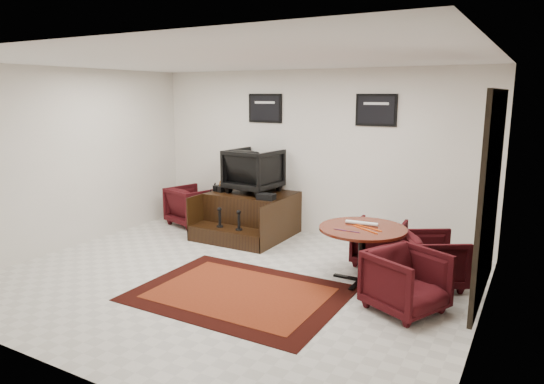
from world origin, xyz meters
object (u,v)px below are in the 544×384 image
(table_chair_back, at_px, (379,240))
(table_chair_window, at_px, (432,257))
(shine_podium, at_px, (250,216))
(meeting_table, at_px, (362,234))
(shine_chair, at_px, (254,168))
(armchair_side, at_px, (192,204))
(table_chair_corner, at_px, (406,278))

(table_chair_back, bearing_deg, table_chair_window, 146.87)
(shine_podium, xyz_separation_m, meeting_table, (2.40, -1.12, 0.30))
(table_chair_back, height_order, table_chair_window, table_chair_window)
(shine_podium, relative_size, shine_chair, 1.74)
(armchair_side, xyz_separation_m, table_chair_back, (3.68, -0.39, -0.04))
(table_chair_corner, bearing_deg, table_chair_back, 53.56)
(table_chair_back, relative_size, table_chair_corner, 0.91)
(table_chair_back, bearing_deg, shine_podium, -12.00)
(table_chair_back, bearing_deg, meeting_table, 86.77)
(shine_chair, xyz_separation_m, table_chair_corner, (3.12, -1.87, -0.76))
(table_chair_back, bearing_deg, armchair_side, -9.82)
(shine_chair, distance_m, armchair_side, 1.50)
(shine_chair, height_order, table_chair_corner, shine_chair)
(armchair_side, height_order, table_chair_window, armchair_side)
(table_chair_window, relative_size, table_chair_corner, 0.96)
(table_chair_back, height_order, table_chair_corner, table_chair_corner)
(table_chair_back, bearing_deg, table_chair_corner, 114.07)
(shine_chair, bearing_deg, table_chair_window, 168.34)
(table_chair_corner, bearing_deg, shine_podium, 86.77)
(meeting_table, height_order, table_chair_back, meeting_table)
(armchair_side, distance_m, meeting_table, 3.87)
(table_chair_back, distance_m, table_chair_window, 0.95)
(meeting_table, relative_size, table_chair_window, 1.50)
(table_chair_corner, bearing_deg, table_chair_window, 19.40)
(table_chair_back, distance_m, table_chair_corner, 1.56)
(meeting_table, bearing_deg, shine_chair, 152.15)
(table_chair_window, bearing_deg, meeting_table, 79.65)
(table_chair_window, bearing_deg, armchair_side, 48.09)
(meeting_table, bearing_deg, shine_podium, 154.94)
(armchair_side, relative_size, table_chair_window, 1.06)
(shine_chair, xyz_separation_m, table_chair_window, (3.22, -0.95, -0.77))
(table_chair_back, xyz_separation_m, table_chair_corner, (0.73, -1.38, 0.03))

